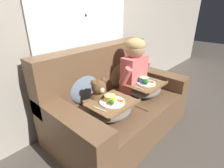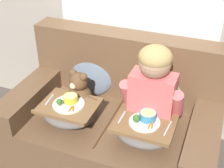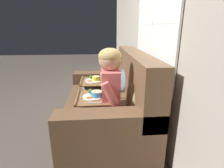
{
  "view_description": "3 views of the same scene",
  "coord_description": "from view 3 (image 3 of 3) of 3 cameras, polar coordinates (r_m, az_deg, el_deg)",
  "views": [
    {
      "loc": [
        -1.39,
        -1.14,
        1.43
      ],
      "look_at": [
        -0.03,
        0.1,
        0.61
      ],
      "focal_mm": 28.0,
      "sensor_mm": 36.0,
      "label": 1
    },
    {
      "loc": [
        0.71,
        -1.85,
        2.0
      ],
      "look_at": [
        -0.01,
        0.03,
        0.73
      ],
      "focal_mm": 50.0,
      "sensor_mm": 36.0,
      "label": 2
    },
    {
      "loc": [
        2.06,
        -0.09,
        1.28
      ],
      "look_at": [
        0.07,
        0.08,
        0.64
      ],
      "focal_mm": 28.0,
      "sensor_mm": 36.0,
      "label": 3
    }
  ],
  "objects": [
    {
      "name": "throw_pillow_behind_teddy",
      "position": [
        2.48,
        4.3,
        2.3
      ],
      "size": [
        0.42,
        0.2,
        0.43
      ],
      "color": "slate",
      "rests_on": "couch"
    },
    {
      "name": "ground_plane",
      "position": [
        2.43,
        -1.98,
        -14.09
      ],
      "size": [
        14.0,
        14.0,
        0.0
      ],
      "primitive_type": "plane",
      "color": "#4C443D"
    },
    {
      "name": "teddy_bear",
      "position": [
        2.47,
        -1.72,
        1.07
      ],
      "size": [
        0.38,
        0.27,
        0.35
      ],
      "color": "brown",
      "rests_on": "couch"
    },
    {
      "name": "wall_back_with_window",
      "position": [
        2.17,
        14.3,
        17.82
      ],
      "size": [
        8.0,
        0.08,
        2.6
      ],
      "color": "#A89E8E",
      "rests_on": "ground_plane"
    },
    {
      "name": "child_figure",
      "position": [
        1.83,
        -0.64,
        2.24
      ],
      "size": [
        0.47,
        0.24,
        0.67
      ],
      "color": "#DB6666",
      "rests_on": "couch"
    },
    {
      "name": "couch",
      "position": [
        2.27,
        0.01,
        -6.63
      ],
      "size": [
        1.66,
        0.97,
        1.0
      ],
      "color": "brown",
      "rests_on": "ground_plane"
    },
    {
      "name": "lap_tray_child",
      "position": [
        1.92,
        -6.1,
        -6.1
      ],
      "size": [
        0.44,
        0.36,
        0.23
      ],
      "color": "slate",
      "rests_on": "child_figure"
    },
    {
      "name": "lap_tray_teddy",
      "position": [
        2.49,
        -5.85,
        -0.47
      ],
      "size": [
        0.44,
        0.37,
        0.22
      ],
      "color": "slate",
      "rests_on": "teddy_bear"
    },
    {
      "name": "throw_pillow_behind_child",
      "position": [
        1.91,
        7.11,
        -2.55
      ],
      "size": [
        0.42,
        0.2,
        0.43
      ],
      "color": "#898456",
      "rests_on": "couch"
    }
  ]
}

